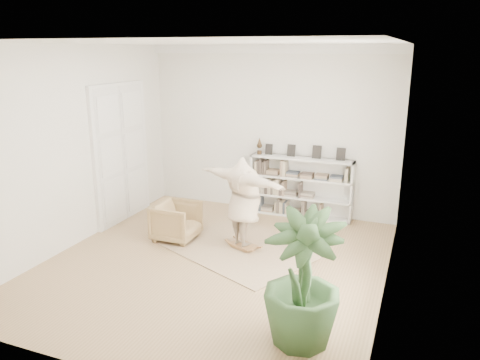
# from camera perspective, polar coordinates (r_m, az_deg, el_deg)

# --- Properties ---
(floor) EXTENTS (6.00, 6.00, 0.00)m
(floor) POSITION_cam_1_polar(r_m,az_deg,el_deg) (8.08, -3.04, -10.07)
(floor) COLOR #906F4A
(floor) RESTS_ON ground
(room_shell) EXTENTS (6.00, 6.00, 6.00)m
(room_shell) POSITION_cam_1_polar(r_m,az_deg,el_deg) (10.02, 3.91, 15.66)
(room_shell) COLOR silver
(room_shell) RESTS_ON floor
(doors) EXTENTS (0.09, 1.78, 2.92)m
(doors) POSITION_cam_1_polar(r_m,az_deg,el_deg) (10.01, -14.24, 3.04)
(doors) COLOR white
(doors) RESTS_ON floor
(bookshelf) EXTENTS (2.20, 0.35, 1.64)m
(bookshelf) POSITION_cam_1_polar(r_m,az_deg,el_deg) (10.12, 7.41, -0.95)
(bookshelf) COLOR silver
(bookshelf) RESTS_ON floor
(armchair) EXTENTS (0.81, 0.78, 0.72)m
(armchair) POSITION_cam_1_polar(r_m,az_deg,el_deg) (8.97, -7.75, -5.01)
(armchair) COLOR tan
(armchair) RESTS_ON floor
(rug) EXTENTS (3.09, 2.84, 0.02)m
(rug) POSITION_cam_1_polar(r_m,az_deg,el_deg) (8.60, 0.42, -8.31)
(rug) COLOR tan
(rug) RESTS_ON floor
(rocker_board) EXTENTS (0.57, 0.47, 0.11)m
(rocker_board) POSITION_cam_1_polar(r_m,az_deg,el_deg) (8.58, 0.42, -7.97)
(rocker_board) COLOR brown
(rocker_board) RESTS_ON rug
(person) EXTENTS (2.05, 1.30, 1.63)m
(person) POSITION_cam_1_polar(r_m,az_deg,el_deg) (8.27, 0.43, -2.43)
(person) COLOR #C5AE93
(person) RESTS_ON rocker_board
(houseplant) EXTENTS (1.03, 1.03, 1.70)m
(houseplant) POSITION_cam_1_polar(r_m,az_deg,el_deg) (5.76, 7.62, -11.90)
(houseplant) COLOR #2A4924
(houseplant) RESTS_ON floor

